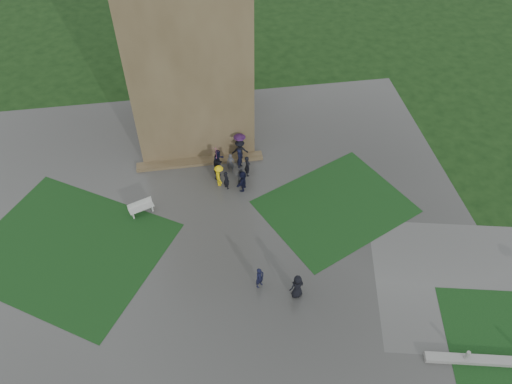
{
  "coord_description": "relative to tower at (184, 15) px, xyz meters",
  "views": [
    {
      "loc": [
        0.06,
        -16.08,
        24.32
      ],
      "look_at": [
        3.36,
        5.97,
        1.2
      ],
      "focal_mm": 35.0,
      "sensor_mm": 36.0,
      "label": 1
    }
  ],
  "objects": [
    {
      "name": "plaza",
      "position": [
        0.0,
        -13.0,
        -8.99
      ],
      "size": [
        34.0,
        34.0,
        0.02
      ],
      "primitive_type": "cube",
      "color": "#393936",
      "rests_on": "ground"
    },
    {
      "name": "visitor_cluster",
      "position": [
        1.98,
        -6.03,
        -7.93
      ],
      "size": [
        2.87,
        4.11,
        2.68
      ],
      "color": "black",
      "rests_on": "plaza"
    },
    {
      "name": "tower",
      "position": [
        0.0,
        0.0,
        0.0
      ],
      "size": [
        8.0,
        8.0,
        18.0
      ],
      "primitive_type": "cube",
      "color": "brown",
      "rests_on": "ground"
    },
    {
      "name": "pedestrian_near",
      "position": [
        4.59,
        -16.22,
        -8.12
      ],
      "size": [
        0.98,
        0.81,
        1.72
      ],
      "primitive_type": "imported",
      "rotation": [
        0.0,
        0.0,
        3.46
      ],
      "color": "black",
      "rests_on": "plaza"
    },
    {
      "name": "ground",
      "position": [
        0.0,
        -15.0,
        -9.0
      ],
      "size": [
        120.0,
        120.0,
        0.0
      ],
      "primitive_type": "plane",
      "color": "black"
    },
    {
      "name": "bench",
      "position": [
        -4.09,
        -8.62,
        -8.5
      ],
      "size": [
        1.68,
        1.05,
        0.93
      ],
      "rotation": [
        0.0,
        0.0,
        0.37
      ],
      "color": "#B5B6B1",
      "rests_on": "plaza"
    },
    {
      "name": "lawn_inset_right",
      "position": [
        8.5,
        -10.0,
        -8.97
      ],
      "size": [
        11.12,
        10.15,
        0.01
      ],
      "primitive_type": "cube",
      "rotation": [
        0.0,
        0.0,
        0.44
      ],
      "color": "#123314",
      "rests_on": "plaza"
    },
    {
      "name": "tower_plinth",
      "position": [
        0.0,
        -4.4,
        -8.87
      ],
      "size": [
        9.0,
        0.8,
        0.22
      ],
      "primitive_type": "cube",
      "color": "brown",
      "rests_on": "plaza"
    },
    {
      "name": "lawn_inset_left",
      "position": [
        -8.5,
        -11.0,
        -8.97
      ],
      "size": [
        14.1,
        13.46,
        0.01
      ],
      "primitive_type": "cube",
      "rotation": [
        0.0,
        0.0,
        -0.56
      ],
      "color": "#123314",
      "rests_on": "plaza"
    },
    {
      "name": "pedestrian_mid",
      "position": [
        2.63,
        -15.31,
        -8.21
      ],
      "size": [
        0.67,
        0.63,
        1.53
      ],
      "primitive_type": "imported",
      "rotation": [
        0.0,
        0.0,
        0.64
      ],
      "color": "black",
      "rests_on": "plaza"
    }
  ]
}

